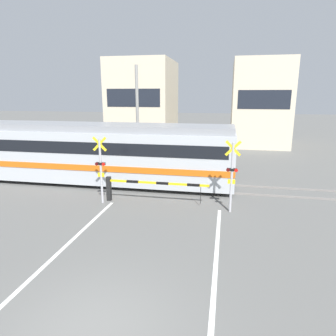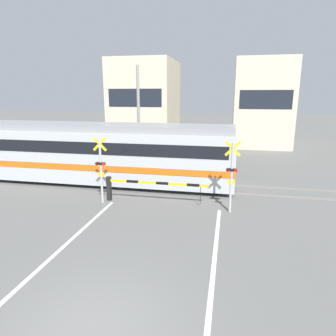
{
  "view_description": "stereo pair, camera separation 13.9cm",
  "coord_description": "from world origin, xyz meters",
  "px_view_note": "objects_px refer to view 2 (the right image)",
  "views": [
    {
      "loc": [
        2.67,
        -5.1,
        5.04
      ],
      "look_at": [
        0.0,
        8.64,
        1.6
      ],
      "focal_mm": 32.0,
      "sensor_mm": 36.0,
      "label": 1
    },
    {
      "loc": [
        2.81,
        -5.07,
        5.04
      ],
      "look_at": [
        0.0,
        8.64,
        1.6
      ],
      "focal_mm": 32.0,
      "sensor_mm": 36.0,
      "label": 2
    }
  ],
  "objects_px": {
    "crossing_signal_left": "(101,167)",
    "pedestrian": "(177,152)",
    "crossing_signal_right": "(232,174)",
    "commuter_train": "(85,151)",
    "crossing_barrier_far": "(205,162)",
    "crossing_barrier_near": "(136,186)"
  },
  "relations": [
    {
      "from": "crossing_signal_right",
      "to": "pedestrian",
      "type": "relative_size",
      "value": 1.77
    },
    {
      "from": "crossing_barrier_far",
      "to": "crossing_signal_left",
      "type": "bearing_deg",
      "value": -125.88
    },
    {
      "from": "crossing_signal_right",
      "to": "commuter_train",
      "type": "bearing_deg",
      "value": 159.05
    },
    {
      "from": "crossing_barrier_near",
      "to": "crossing_barrier_far",
      "type": "distance_m",
      "value": 6.39
    },
    {
      "from": "commuter_train",
      "to": "crossing_barrier_far",
      "type": "xyz_separation_m",
      "value": [
        6.8,
        2.89,
        -1.01
      ]
    },
    {
      "from": "crossing_signal_right",
      "to": "pedestrian",
      "type": "height_order",
      "value": "crossing_signal_right"
    },
    {
      "from": "crossing_barrier_near",
      "to": "crossing_signal_left",
      "type": "distance_m",
      "value": 1.87
    },
    {
      "from": "crossing_signal_left",
      "to": "pedestrian",
      "type": "relative_size",
      "value": 1.77
    },
    {
      "from": "pedestrian",
      "to": "crossing_barrier_far",
      "type": "bearing_deg",
      "value": -44.4
    },
    {
      "from": "crossing_barrier_far",
      "to": "crossing_signal_right",
      "type": "distance_m",
      "value": 6.37
    },
    {
      "from": "commuter_train",
      "to": "crossing_barrier_near",
      "type": "bearing_deg",
      "value": -35.6
    },
    {
      "from": "crossing_barrier_near",
      "to": "crossing_signal_left",
      "type": "xyz_separation_m",
      "value": [
        -1.58,
        -0.36,
        0.93
      ]
    },
    {
      "from": "commuter_train",
      "to": "pedestrian",
      "type": "xyz_separation_m",
      "value": [
        4.59,
        5.05,
        -0.79
      ]
    },
    {
      "from": "crossing_signal_right",
      "to": "crossing_signal_left",
      "type": "bearing_deg",
      "value": 180.0
    },
    {
      "from": "commuter_train",
      "to": "crossing_signal_right",
      "type": "height_order",
      "value": "commuter_train"
    },
    {
      "from": "commuter_train",
      "to": "crossing_barrier_far",
      "type": "bearing_deg",
      "value": 23.02
    },
    {
      "from": "crossing_signal_left",
      "to": "pedestrian",
      "type": "xyz_separation_m",
      "value": [
        2.21,
        8.25,
        -0.71
      ]
    },
    {
      "from": "crossing_barrier_near",
      "to": "pedestrian",
      "type": "height_order",
      "value": "pedestrian"
    },
    {
      "from": "commuter_train",
      "to": "crossing_barrier_near",
      "type": "relative_size",
      "value": 3.49
    },
    {
      "from": "crossing_barrier_near",
      "to": "crossing_signal_right",
      "type": "relative_size",
      "value": 1.55
    },
    {
      "from": "commuter_train",
      "to": "crossing_barrier_far",
      "type": "height_order",
      "value": "commuter_train"
    },
    {
      "from": "commuter_train",
      "to": "crossing_signal_right",
      "type": "xyz_separation_m",
      "value": [
        8.38,
        -3.21,
        -0.08
      ]
    }
  ]
}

